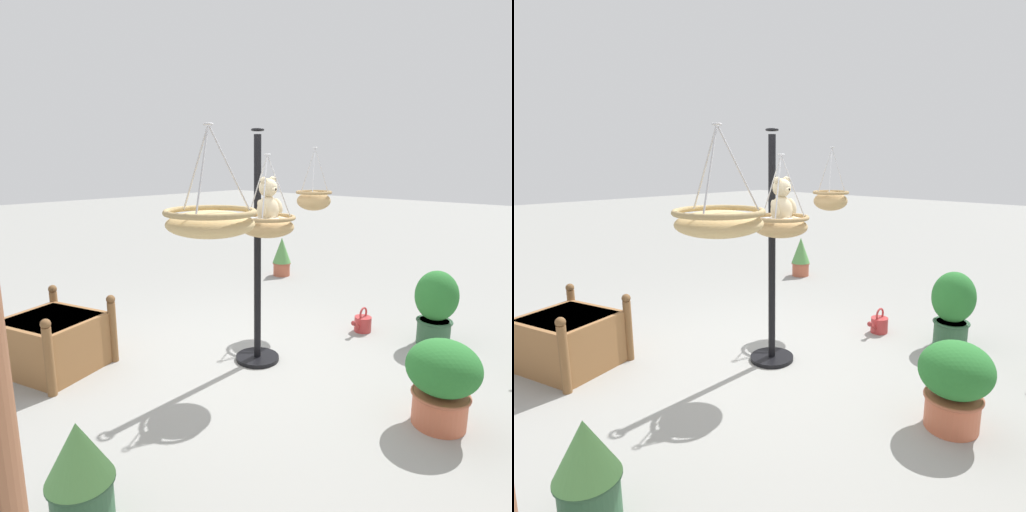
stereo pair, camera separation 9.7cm
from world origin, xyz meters
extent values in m
plane|color=gray|center=(0.00, 0.00, 0.00)|extent=(40.00, 40.00, 0.00)
cylinder|color=black|center=(-0.13, -0.01, 1.12)|extent=(0.07, 0.07, 2.23)
cylinder|color=black|center=(-0.13, -0.01, 0.02)|extent=(0.44, 0.44, 0.04)
torus|color=black|center=(-0.13, -0.01, 2.27)|extent=(0.12, 0.12, 0.02)
ellipsoid|color=tan|center=(0.02, 0.24, 1.41)|extent=(0.49, 0.49, 0.19)
torus|color=#97794E|center=(0.02, 0.24, 1.50)|extent=(0.51, 0.51, 0.04)
ellipsoid|color=silver|center=(0.02, 0.24, 1.43)|extent=(0.43, 0.43, 0.15)
cylinder|color=#B7B7BC|center=(0.12, 0.30, 1.77)|extent=(0.21, 0.13, 0.55)
cylinder|color=#B7B7BC|center=(-0.08, 0.30, 1.77)|extent=(0.21, 0.13, 0.55)
cylinder|color=#B7B7BC|center=(0.02, 0.13, 1.77)|extent=(0.01, 0.23, 0.55)
torus|color=#B7B7BC|center=(0.02, 0.24, 2.05)|extent=(0.06, 0.06, 0.01)
ellipsoid|color=beige|center=(0.02, 0.25, 1.56)|extent=(0.21, 0.18, 0.25)
sphere|color=beige|center=(0.02, 0.25, 1.76)|extent=(0.20, 0.20, 0.17)
ellipsoid|color=beige|center=(0.02, 0.31, 1.75)|extent=(0.09, 0.08, 0.05)
sphere|color=black|center=(0.02, 0.34, 1.75)|extent=(0.02, 0.02, 0.02)
sphere|color=beige|center=(-0.04, 0.25, 1.83)|extent=(0.06, 0.06, 0.06)
sphere|color=beige|center=(0.08, 0.25, 1.83)|extent=(0.06, 0.06, 0.06)
ellipsoid|color=beige|center=(-0.09, 0.28, 1.60)|extent=(0.07, 0.12, 0.16)
ellipsoid|color=beige|center=(0.13, 0.28, 1.60)|extent=(0.07, 0.12, 0.16)
ellipsoid|color=beige|center=(-0.04, 0.34, 1.47)|extent=(0.08, 0.15, 0.08)
ellipsoid|color=beige|center=(0.08, 0.34, 1.47)|extent=(0.08, 0.15, 0.08)
ellipsoid|color=tan|center=(-1.45, -0.29, 1.52)|extent=(0.41, 0.41, 0.23)
torus|color=#97794E|center=(-1.45, -0.29, 1.62)|extent=(0.44, 0.44, 0.04)
ellipsoid|color=silver|center=(-1.45, -0.29, 1.54)|extent=(0.36, 0.36, 0.19)
cylinder|color=#B7B7BC|center=(-1.37, -0.24, 1.89)|extent=(0.18, 0.11, 0.53)
cylinder|color=#B7B7BC|center=(-1.54, -0.24, 1.89)|extent=(0.18, 0.11, 0.53)
cylinder|color=#B7B7BC|center=(-1.45, -0.38, 1.89)|extent=(0.01, 0.20, 0.53)
torus|color=#B7B7BC|center=(-1.45, -0.29, 2.15)|extent=(0.06, 0.06, 0.01)
ellipsoid|color=tan|center=(1.19, 0.79, 1.61)|extent=(0.55, 0.55, 0.16)
torus|color=tan|center=(1.19, 0.79, 1.68)|extent=(0.57, 0.57, 0.04)
cylinder|color=#B7B7BC|center=(1.30, 0.86, 1.94)|extent=(0.23, 0.14, 0.52)
cylinder|color=#B7B7BC|center=(1.08, 0.86, 1.94)|extent=(0.23, 0.14, 0.52)
cylinder|color=#B7B7BC|center=(1.19, 0.67, 1.94)|extent=(0.01, 0.26, 0.52)
torus|color=#B7B7BC|center=(1.19, 0.79, 2.20)|extent=(0.06, 0.06, 0.01)
cube|color=olive|center=(1.35, -1.35, 0.26)|extent=(0.95, 1.00, 0.52)
cube|color=#382819|center=(1.35, -1.35, 0.49)|extent=(0.84, 0.88, 0.06)
cylinder|color=brown|center=(0.87, -1.06, 0.31)|extent=(0.08, 0.08, 0.62)
cylinder|color=brown|center=(1.59, -0.85, 0.31)|extent=(0.08, 0.08, 0.62)
cylinder|color=brown|center=(1.10, -1.85, 0.31)|extent=(0.08, 0.08, 0.62)
sphere|color=brown|center=(0.87, -1.06, 0.65)|extent=(0.09, 0.09, 0.09)
sphere|color=brown|center=(1.59, -0.85, 0.65)|extent=(0.09, 0.09, 0.09)
sphere|color=brown|center=(1.10, -1.85, 0.65)|extent=(0.09, 0.09, 0.09)
cylinder|color=#AD563D|center=(-2.96, -1.98, 0.12)|extent=(0.29, 0.29, 0.23)
torus|color=#9C4E37|center=(-2.96, -1.98, 0.22)|extent=(0.33, 0.33, 0.03)
cylinder|color=#382819|center=(-2.96, -1.98, 0.22)|extent=(0.26, 0.26, 0.03)
cone|color=#56934C|center=(-2.96, -1.98, 0.46)|extent=(0.32, 0.32, 0.45)
cylinder|color=#2D5638|center=(-1.73, 1.17, 0.14)|extent=(0.35, 0.35, 0.28)
torus|color=#294E32|center=(-1.73, 1.17, 0.27)|extent=(0.39, 0.39, 0.03)
cylinder|color=#382819|center=(-1.73, 1.17, 0.27)|extent=(0.31, 0.31, 0.03)
ellipsoid|color=#28702D|center=(-1.73, 1.17, 0.56)|extent=(0.45, 0.45, 0.56)
cylinder|color=#2D5638|center=(2.08, 0.69, 0.15)|extent=(0.33, 0.33, 0.30)
torus|color=#294E32|center=(2.08, 0.69, 0.29)|extent=(0.37, 0.37, 0.03)
cylinder|color=#382819|center=(2.08, 0.69, 0.28)|extent=(0.29, 0.29, 0.03)
cone|color=#56934C|center=(2.08, 0.69, 0.47)|extent=(0.37, 0.37, 0.34)
cylinder|color=#BC6042|center=(-0.23, 1.78, 0.13)|extent=(0.40, 0.40, 0.26)
torus|color=#A9573B|center=(-0.23, 1.78, 0.25)|extent=(0.44, 0.44, 0.03)
cylinder|color=#382819|center=(-0.23, 1.78, 0.25)|extent=(0.35, 0.35, 0.03)
ellipsoid|color=#28702D|center=(-0.23, 1.78, 0.47)|extent=(0.55, 0.55, 0.42)
cylinder|color=#B23333|center=(-1.55, 0.41, 0.09)|extent=(0.20, 0.20, 0.18)
cylinder|color=#B23333|center=(-1.40, 0.41, 0.11)|extent=(0.17, 0.04, 0.14)
sphere|color=maroon|center=(-1.33, 0.41, 0.16)|extent=(0.06, 0.06, 0.06)
torus|color=#B23333|center=(-1.55, 0.41, 0.22)|extent=(0.16, 0.02, 0.16)
camera|label=1|loc=(2.96, 2.79, 1.98)|focal=30.74mm
camera|label=2|loc=(2.90, 2.86, 1.98)|focal=30.74mm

